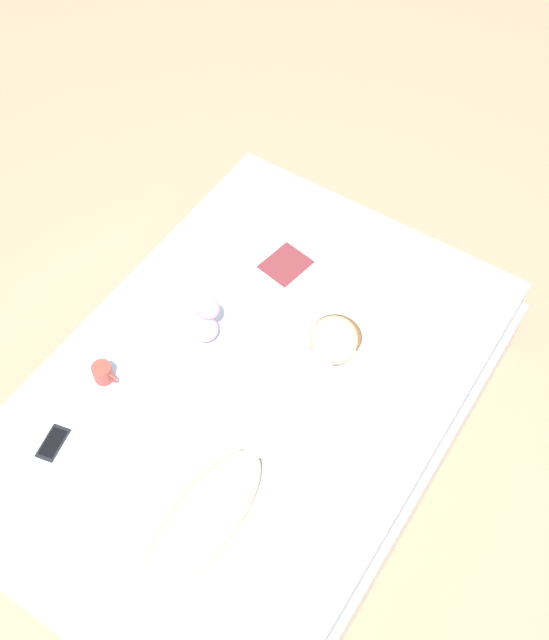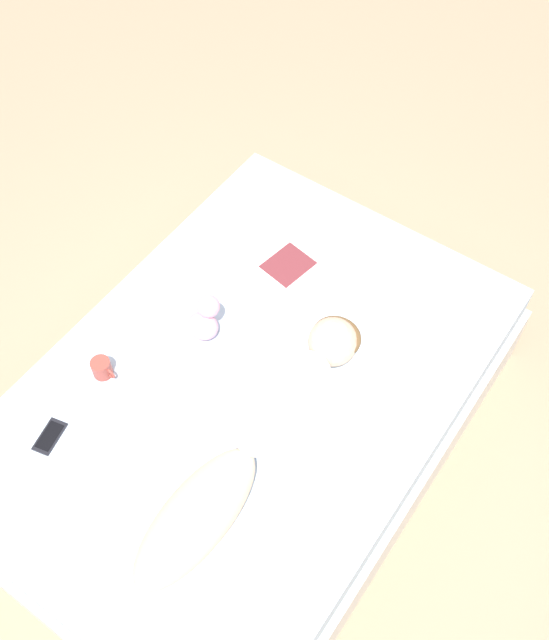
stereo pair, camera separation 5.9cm
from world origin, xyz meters
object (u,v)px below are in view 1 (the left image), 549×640
(person, at_px, (273,423))
(coffee_mug, at_px, (103,373))
(open_magazine, at_px, (265,250))
(cell_phone, at_px, (53,443))

(person, bearing_deg, coffee_mug, -166.74)
(person, relative_size, open_magazine, 2.26)
(open_magazine, height_order, coffee_mug, coffee_mug)
(person, xyz_separation_m, open_magazine, (-0.55, 0.77, -0.10))
(person, height_order, open_magazine, person)
(open_magazine, bearing_deg, cell_phone, -86.77)
(open_magazine, bearing_deg, person, -44.66)
(open_magazine, bearing_deg, coffee_mug, -90.58)
(cell_phone, bearing_deg, coffee_mug, 81.35)
(person, relative_size, cell_phone, 8.22)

